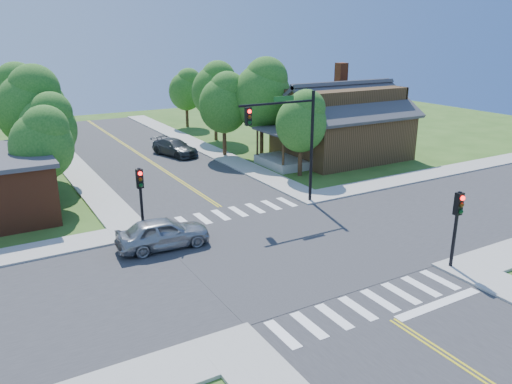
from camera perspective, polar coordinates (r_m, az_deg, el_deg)
ground at (r=25.62m, az=3.36°, el=-6.67°), size 100.00×100.00×0.00m
road_ns at (r=25.61m, az=3.36°, el=-6.63°), size 10.00×90.00×0.04m
road_ew at (r=25.61m, az=3.36°, el=-6.62°), size 90.00×10.00×0.04m
intersection_patch at (r=25.62m, az=3.36°, el=-6.67°), size 10.20×10.20×0.06m
sidewalk_ne at (r=46.68m, az=8.95°, el=4.54°), size 40.00×40.00×0.14m
crosswalk_north at (r=30.56m, az=-3.04°, el=-2.43°), size 8.85×2.00×0.01m
crosswalk_south at (r=21.29m, az=12.78°, el=-12.40°), size 8.85×2.00×0.01m
centerline at (r=25.60m, az=3.36°, el=-6.58°), size 0.30×90.00×0.01m
stop_bar at (r=22.15m, az=20.16°, el=-12.00°), size 4.60×0.45×0.09m
signal_mast_ne at (r=30.69m, az=3.90°, el=6.96°), size 5.30×0.42×7.20m
signal_pole_se at (r=24.44m, az=22.03°, el=-2.51°), size 0.34×0.42×3.80m
signal_pole_nw at (r=27.21m, az=-13.06°, el=0.36°), size 0.34×0.42×3.80m
house_ne at (r=44.40m, az=9.72°, el=8.12°), size 13.05×8.80×7.11m
tree_e_a at (r=37.88m, az=5.34°, el=8.20°), size 3.89×3.70×6.62m
tree_e_b at (r=43.65m, az=0.80°, el=11.34°), size 5.11×4.86×8.69m
tree_e_c at (r=51.07m, az=-4.62°, el=11.71°), size 4.70×4.46×7.98m
tree_e_d at (r=59.07m, az=-7.92°, el=11.63°), size 3.97×3.77×6.75m
tree_w_a at (r=33.24m, az=-23.18°, el=5.32°), size 3.81×3.62×6.47m
tree_w_b at (r=40.30m, az=-24.18°, el=9.09°), size 5.00×4.75×8.49m
tree_w_c at (r=48.17m, az=-25.77°, el=9.90°), size 4.86×4.62×8.27m
tree_w_d at (r=56.84m, az=-26.54°, el=10.11°), size 4.31×4.09×7.33m
tree_house at (r=43.98m, az=-3.58°, el=10.31°), size 4.39×4.17×7.47m
tree_bldg at (r=38.15m, az=-22.58°, el=7.10°), size 3.96×3.76×6.73m
car_silver at (r=25.96m, az=-10.58°, el=-4.69°), size 2.51×4.97×1.61m
car_dgrey at (r=45.44m, az=-9.27°, el=5.01°), size 4.80×6.10×1.44m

